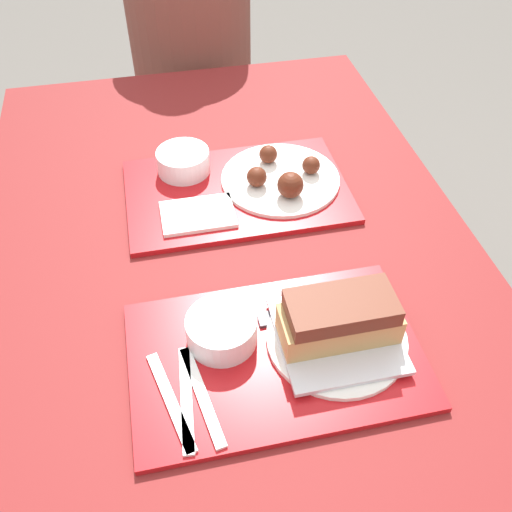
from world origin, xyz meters
The scene contains 15 objects.
ground_plane centered at (0.00, 0.00, 0.00)m, with size 12.00×12.00×0.00m, color #605B56.
picnic_table centered at (0.00, 0.00, 0.64)m, with size 0.90×1.56×0.73m.
picnic_bench_far centered at (0.00, 1.00, 0.39)m, with size 0.86×0.28×0.46m.
tray_near centered at (0.03, -0.15, 0.73)m, with size 0.44×0.28×0.01m.
tray_far centered at (0.04, 0.25, 0.73)m, with size 0.44×0.28×0.01m.
bowl_coleslaw_near centered at (-0.05, -0.11, 0.76)m, with size 0.11×0.11×0.05m.
brisket_sandwich_plate centered at (0.12, -0.15, 0.77)m, with size 0.22×0.22×0.09m.
plastic_fork_near centered at (-0.11, -0.20, 0.74)m, with size 0.03×0.17×0.00m.
plastic_knife_near centered at (-0.09, -0.20, 0.74)m, with size 0.04×0.17×0.00m.
plastic_spoon_near centered at (-0.14, -0.20, 0.74)m, with size 0.06×0.17×0.00m.
condiment_packet centered at (0.03, -0.09, 0.74)m, with size 0.04×0.03×0.01m.
bowl_coleslaw_far centered at (-0.05, 0.33, 0.76)m, with size 0.11×0.11×0.05m.
wings_plate_far centered at (0.13, 0.25, 0.75)m, with size 0.24×0.24×0.06m.
napkin_far centered at (-0.04, 0.18, 0.74)m, with size 0.14×0.10×0.01m.
person_seated_across centered at (0.05, 1.00, 0.77)m, with size 0.35×0.35×0.74m.
Camera 1 is at (-0.11, -0.64, 1.44)m, focal length 40.00 mm.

